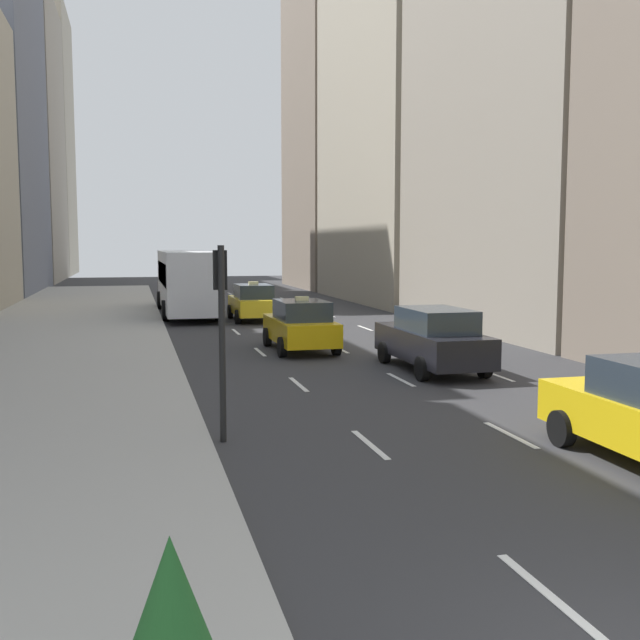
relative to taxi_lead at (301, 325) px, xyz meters
The scene contains 8 objects.
sidewalk_left 10.82m from the taxi_lead, 139.47° to the left, with size 8.00×66.00×0.15m, color #ADAAA3.
lane_markings 3.43m from the taxi_lead, 65.07° to the left, with size 5.72×56.00×0.01m.
building_row_right 24.75m from the taxi_lead, 57.95° to the left, with size 6.00×61.80×36.58m.
taxi_lead is the anchor object (origin of this frame).
taxi_third 10.33m from the taxi_lead, 90.00° to the left, with size 2.02×4.40×1.87m.
sedan_black_near 5.57m from the taxi_lead, 59.80° to the right, with size 2.02×4.98×1.81m.
city_bus 14.57m from the taxi_lead, 101.15° to the left, with size 2.80×11.61×3.25m.
traffic_light_pole 11.82m from the taxi_lead, 109.69° to the right, with size 0.24×0.42×3.60m.
Camera 1 is at (-4.30, -4.63, 3.62)m, focal length 42.00 mm.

